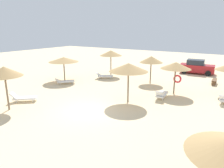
{
  "coord_description": "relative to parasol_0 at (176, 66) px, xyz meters",
  "views": [
    {
      "loc": [
        8.48,
        -10.24,
        5.4
      ],
      "look_at": [
        0.0,
        3.0,
        1.2
      ],
      "focal_mm": 33.16,
      "sensor_mm": 36.0,
      "label": 1
    }
  ],
  "objects": [
    {
      "name": "parked_car",
      "position": [
        -0.1,
        9.81,
        -1.6
      ],
      "size": [
        4.13,
        2.27,
        1.72
      ],
      "color": "#B21E23",
      "rests_on": "ground"
    },
    {
      "name": "lounger_1",
      "position": [
        -9.12,
        -8.26,
        -2.1
      ],
      "size": [
        1.84,
        1.69,
        0.77
      ],
      "color": "white",
      "rests_on": "ground"
    },
    {
      "name": "parasol_6",
      "position": [
        -3.15,
        2.36,
        0.0
      ],
      "size": [
        2.34,
        2.34,
        2.76
      ],
      "color": "#75604C",
      "rests_on": "ground"
    },
    {
      "name": "lounger_0",
      "position": [
        -0.47,
        -1.76,
        -2.1
      ],
      "size": [
        0.81,
        1.91,
        0.78
      ],
      "color": "white",
      "rests_on": "ground"
    },
    {
      "name": "lounger_3",
      "position": [
        -10.22,
        -2.81,
        -2.11
      ],
      "size": [
        1.75,
        1.86,
        0.61
      ],
      "color": "white",
      "rests_on": "ground"
    },
    {
      "name": "parasol_1",
      "position": [
        -8.5,
        -9.81,
        0.26
      ],
      "size": [
        2.34,
        2.34,
        3.03
      ],
      "color": "#75604C",
      "rests_on": "ground"
    },
    {
      "name": "lounger_4",
      "position": [
        -8.24,
        1.35,
        -2.11
      ],
      "size": [
        1.94,
        1.58,
        0.67
      ],
      "color": "white",
      "rests_on": "ground"
    },
    {
      "name": "bench_0",
      "position": [
        2.5,
        5.29,
        -2.07
      ],
      "size": [
        0.45,
        1.51,
        0.49
      ],
      "color": "brown",
      "rests_on": "ground"
    },
    {
      "name": "parasol_4",
      "position": [
        -8.5,
        3.15,
        0.24
      ],
      "size": [
        2.62,
        2.62,
        2.98
      ],
      "color": "#75604C",
      "rests_on": "ground"
    },
    {
      "name": "ground_plane",
      "position": [
        -3.78,
        -6.98,
        -2.42
      ],
      "size": [
        80.0,
        80.0,
        0.0
      ],
      "primitive_type": "plane",
      "color": "beige"
    },
    {
      "name": "parasol_3",
      "position": [
        -11.27,
        -1.74,
        -0.14
      ],
      "size": [
        3.14,
        3.14,
        2.54
      ],
      "color": "#75604C",
      "rests_on": "ground"
    },
    {
      "name": "parasol_0",
      "position": [
        0.0,
        0.0,
        0.0
      ],
      "size": [
        2.52,
        2.52,
        2.73
      ],
      "color": "#75604C",
      "rests_on": "ground"
    },
    {
      "name": "parasol_7",
      "position": [
        -2.34,
        -3.99,
        0.25
      ],
      "size": [
        2.89,
        2.89,
        2.99
      ],
      "color": "#75604C",
      "rests_on": "ground"
    }
  ]
}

